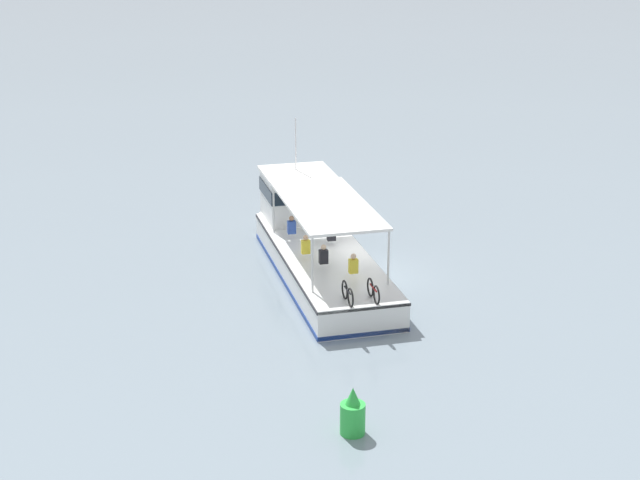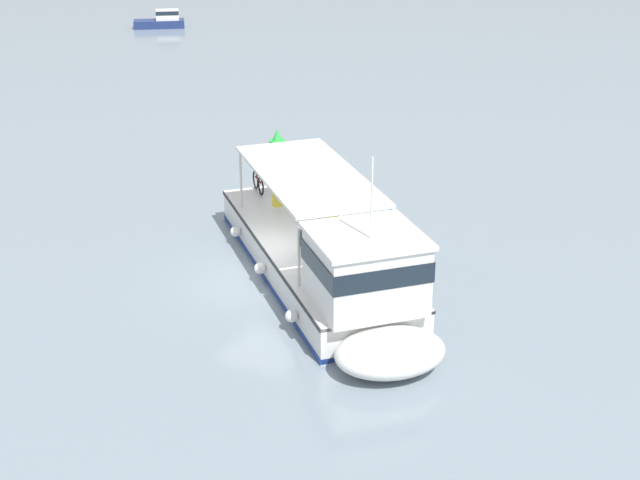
# 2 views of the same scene
# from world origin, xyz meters

# --- Properties ---
(ground_plane) EXTENTS (400.00, 400.00, 0.00)m
(ground_plane) POSITION_xyz_m (0.00, 0.00, 0.00)
(ground_plane) COLOR gray
(ferry_main) EXTENTS (10.94, 11.39, 5.32)m
(ferry_main) POSITION_xyz_m (0.08, -2.31, 1.02)
(ferry_main) COLOR white
(ferry_main) RESTS_ON ground
(motorboat_off_stern) EXTENTS (3.17, 3.68, 1.26)m
(motorboat_off_stern) POSITION_xyz_m (32.73, 28.55, 0.54)
(motorboat_off_stern) COLOR navy
(motorboat_off_stern) RESTS_ON ground
(channel_buoy) EXTENTS (0.70, 0.70, 1.40)m
(channel_buoy) POSITION_xyz_m (10.37, 5.63, 0.57)
(channel_buoy) COLOR green
(channel_buoy) RESTS_ON ground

